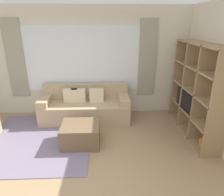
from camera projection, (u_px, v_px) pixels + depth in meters
The scene contains 7 objects.
ground_plane at pixel (70, 187), 2.98m from camera, with size 16.00×16.00×0.00m, color #9E7F5B.
wall_back at pixel (83, 62), 5.04m from camera, with size 6.52×0.11×2.70m.
wall_right at pixel (215, 75), 3.86m from camera, with size 0.07×3.89×2.70m, color beige.
area_rug at pixel (38, 139), 4.19m from camera, with size 2.20×2.30×0.01m, color slate.
shelving_unit at pixel (198, 91), 4.15m from camera, with size 0.41×1.86×1.93m.
couch_main at pixel (85, 107), 4.98m from camera, with size 2.14×0.83×0.85m.
ottoman at pixel (81, 134), 3.98m from camera, with size 0.75×0.65×0.43m.
Camera 1 is at (0.54, -2.33, 2.30)m, focal length 32.00 mm.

